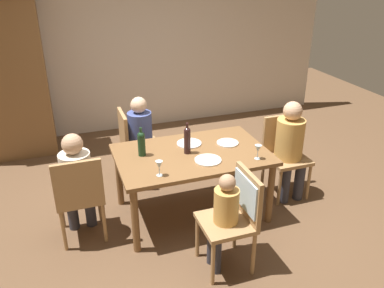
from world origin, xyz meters
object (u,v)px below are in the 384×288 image
person_man_guest (290,144)px  dinner_plate_guest_right (208,160)px  wine_glass_near_left (258,149)px  dinner_plate_host (189,143)px  dining_table (192,160)px  chair_near (239,207)px  person_man_bearded (142,133)px  wine_bottle_tall_green (141,143)px  person_child_small (223,214)px  chair_left_end (79,193)px  armoire_cabinet (3,78)px  wine_bottle_dark_red (187,139)px  wine_glass_centre (159,165)px  chair_right_end (284,150)px  chair_far_left (134,142)px  dinner_plate_guest_left (228,143)px  person_woman_host (77,178)px

person_man_guest → dinner_plate_guest_right: bearing=10.2°
wine_glass_near_left → dinner_plate_host: (-0.53, 0.55, -0.10)m
dining_table → chair_near: (0.12, -0.88, -0.05)m
person_man_bearded → wine_bottle_tall_green: bearing=-12.7°
person_man_guest → person_child_small: person_man_guest is taller
chair_left_end → armoire_cabinet: bearing=107.1°
dining_table → wine_bottle_dark_red: (-0.05, 0.01, 0.24)m
wine_glass_centre → dinner_plate_host: 0.74m
chair_near → wine_bottle_tall_green: (-0.62, 0.99, 0.27)m
chair_right_end → wine_glass_near_left: (-0.59, -0.43, 0.30)m
chair_far_left → dinner_plate_guest_left: chair_far_left is taller
dining_table → dinner_plate_host: 0.24m
chair_near → dinner_plate_guest_left: bearing=-18.1°
chair_right_end → dinner_plate_host: chair_right_end is taller
person_child_small → person_woman_host: bearing=51.4°
chair_right_end → chair_near: 1.41m
chair_far_left → wine_bottle_tall_green: size_ratio=3.05×
person_child_small → dining_table: bearing=-1.6°
person_man_bearded → dinner_plate_guest_right: bearing=20.7°
wine_bottle_tall_green → dinner_plate_guest_right: size_ratio=1.14×
person_woman_host → wine_bottle_dark_red: 1.13m
chair_left_end → person_man_bearded: 1.28m
chair_far_left → chair_near: (0.56, -1.75, 0.06)m
person_man_guest → wine_glass_near_left: 0.69m
dinner_plate_host → dinner_plate_guest_right: size_ratio=1.00×
person_woman_host → person_child_small: person_woman_host is taller
wine_bottle_dark_red → dinner_plate_guest_right: wine_bottle_dark_red is taller
chair_right_end → wine_glass_near_left: chair_right_end is taller
chair_near → person_child_small: (-0.15, 0.00, -0.03)m
armoire_cabinet → chair_left_end: armoire_cabinet is taller
chair_near → person_woman_host: bearing=54.8°
chair_far_left → wine_bottle_tall_green: 0.83m
chair_left_end → wine_bottle_dark_red: 1.17m
person_woman_host → dinner_plate_guest_left: person_woman_host is taller
person_man_bearded → dinner_plate_guest_right: size_ratio=4.12×
chair_far_left → dinner_plate_guest_right: (0.53, -1.09, 0.20)m
person_man_guest → dinner_plate_guest_left: 0.73m
wine_bottle_tall_green → wine_glass_near_left: (1.06, -0.46, -0.03)m
person_woman_host → dinner_plate_guest_right: 1.27m
chair_far_left → dining_table: bearing=26.4°
person_man_bearded → person_man_guest: 1.73m
wine_glass_near_left → dinner_plate_guest_left: wine_glass_near_left is taller
person_woman_host → wine_glass_near_left: (1.72, -0.37, 0.19)m
person_man_bearded → wine_bottle_tall_green: person_man_bearded is taller
chair_near → dinner_plate_guest_right: 0.67m
wine_bottle_tall_green → wine_glass_near_left: 1.16m
dining_table → person_man_guest: (1.16, -0.03, 0.02)m
person_man_bearded → wine_glass_near_left: (0.89, -1.22, 0.20)m
person_woman_host → person_child_small: bearing=-38.6°
dinner_plate_host → wine_bottle_tall_green: bearing=-170.0°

